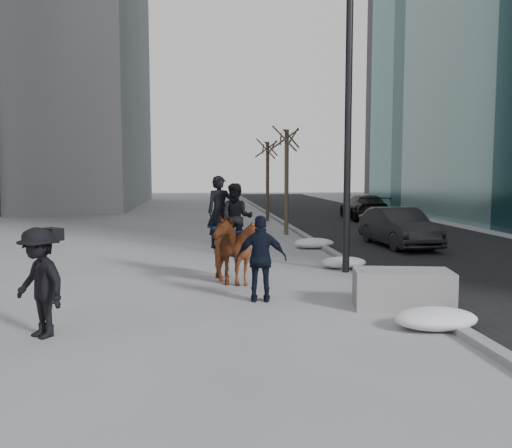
{
  "coord_description": "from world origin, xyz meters",
  "views": [
    {
      "loc": [
        -1.19,
        -10.43,
        2.61
      ],
      "look_at": [
        0.0,
        1.2,
        1.5
      ],
      "focal_mm": 38.0,
      "sensor_mm": 36.0,
      "label": 1
    }
  ],
  "objects": [
    {
      "name": "ground",
      "position": [
        0.0,
        0.0,
        0.0
      ],
      "size": [
        120.0,
        120.0,
        0.0
      ],
      "primitive_type": "plane",
      "color": "gray",
      "rests_on": "ground"
    },
    {
      "name": "road",
      "position": [
        7.0,
        10.0,
        0.01
      ],
      "size": [
        8.0,
        90.0,
        0.01
      ],
      "primitive_type": "cube",
      "color": "black",
      "rests_on": "ground"
    },
    {
      "name": "curb",
      "position": [
        3.0,
        10.0,
        0.06
      ],
      "size": [
        0.25,
        90.0,
        0.12
      ],
      "primitive_type": "cube",
      "color": "gray",
      "rests_on": "ground"
    },
    {
      "name": "planter",
      "position": [
        2.68,
        -0.47,
        0.37
      ],
      "size": [
        1.98,
        1.23,
        0.74
      ],
      "primitive_type": "cube",
      "rotation": [
        0.0,
        0.0,
        -0.18
      ],
      "color": "gray",
      "rests_on": "ground"
    },
    {
      "name": "car_near",
      "position": [
        5.75,
        7.96,
        0.69
      ],
      "size": [
        1.74,
        4.28,
        1.38
      ],
      "primitive_type": "imported",
      "rotation": [
        0.0,
        0.0,
        0.07
      ],
      "color": "black",
      "rests_on": "ground"
    },
    {
      "name": "car_far",
      "position": [
        7.82,
        18.76,
        0.7
      ],
      "size": [
        2.24,
        4.91,
        1.39
      ],
      "primitive_type": "imported",
      "rotation": [
        0.0,
        0.0,
        3.08
      ],
      "color": "black",
      "rests_on": "ground"
    },
    {
      "name": "tree_near",
      "position": [
        2.4,
        12.07,
        2.44
      ],
      "size": [
        1.2,
        1.2,
        4.89
      ],
      "primitive_type": null,
      "color": "#392F21",
      "rests_on": "ground"
    },
    {
      "name": "tree_far",
      "position": [
        2.4,
        18.53,
        2.36
      ],
      "size": [
        1.2,
        1.2,
        4.72
      ],
      "primitive_type": null,
      "color": "#34291F",
      "rests_on": "ground"
    },
    {
      "name": "mounted_left",
      "position": [
        -0.73,
        2.42,
        0.94
      ],
      "size": [
        1.37,
        2.13,
        2.54
      ],
      "color": "#4D1C0F",
      "rests_on": "ground"
    },
    {
      "name": "mounted_right",
      "position": [
        -0.36,
        2.07,
        0.95
      ],
      "size": [
        1.48,
        1.61,
        2.36
      ],
      "color": "#47240E",
      "rests_on": "ground"
    },
    {
      "name": "feeder",
      "position": [
        0.02,
        0.31,
        0.88
      ],
      "size": [
        1.07,
        0.92,
        1.75
      ],
      "color": "black",
      "rests_on": "ground"
    },
    {
      "name": "camera_crew",
      "position": [
        -3.74,
        -1.69,
        0.89
      ],
      "size": [
        1.27,
        1.25,
        1.75
      ],
      "color": "black",
      "rests_on": "ground"
    },
    {
      "name": "lamppost",
      "position": [
        2.6,
        3.32,
        4.99
      ],
      "size": [
        0.25,
        0.8,
        9.09
      ],
      "color": "black",
      "rests_on": "ground"
    },
    {
      "name": "snow_piles",
      "position": [
        2.7,
        3.14,
        0.17
      ],
      "size": [
        1.41,
        10.68,
        0.36
      ],
      "color": "silver",
      "rests_on": "ground"
    }
  ]
}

